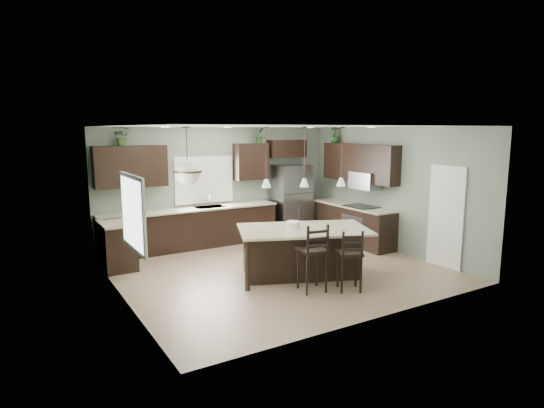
% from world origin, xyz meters
% --- Properties ---
extents(ground, '(6.00, 6.00, 0.00)m').
position_xyz_m(ground, '(0.00, 0.00, 0.00)').
color(ground, '#9E8466').
rests_on(ground, ground).
extents(pantry_door, '(0.04, 0.82, 2.04)m').
position_xyz_m(pantry_door, '(2.98, -1.55, 1.02)').
color(pantry_door, white).
rests_on(pantry_door, ground).
extents(window_back, '(1.35, 0.02, 1.00)m').
position_xyz_m(window_back, '(-0.40, 2.73, 1.55)').
color(window_back, white).
rests_on(window_back, room_shell).
extents(window_left, '(0.02, 1.10, 1.00)m').
position_xyz_m(window_left, '(-2.98, -0.80, 1.55)').
color(window_left, white).
rests_on(window_left, room_shell).
extents(left_return_cabs, '(0.60, 0.90, 0.90)m').
position_xyz_m(left_return_cabs, '(-2.70, 1.70, 0.45)').
color(left_return_cabs, black).
rests_on(left_return_cabs, ground).
extents(left_return_countertop, '(0.66, 0.96, 0.04)m').
position_xyz_m(left_return_countertop, '(-2.68, 1.70, 0.92)').
color(left_return_countertop, beige).
rests_on(left_return_countertop, left_return_cabs).
extents(back_lower_cabs, '(4.20, 0.60, 0.90)m').
position_xyz_m(back_lower_cabs, '(-0.85, 2.45, 0.45)').
color(back_lower_cabs, black).
rests_on(back_lower_cabs, ground).
extents(back_countertop, '(4.20, 0.66, 0.04)m').
position_xyz_m(back_countertop, '(-0.85, 2.43, 0.92)').
color(back_countertop, beige).
rests_on(back_countertop, back_lower_cabs).
extents(sink_inset, '(0.70, 0.45, 0.01)m').
position_xyz_m(sink_inset, '(-0.40, 2.43, 0.94)').
color(sink_inset, gray).
rests_on(sink_inset, back_countertop).
extents(faucet, '(0.02, 0.02, 0.28)m').
position_xyz_m(faucet, '(-0.40, 2.40, 1.08)').
color(faucet, silver).
rests_on(faucet, back_countertop).
extents(back_upper_left, '(1.55, 0.34, 0.90)m').
position_xyz_m(back_upper_left, '(-2.15, 2.58, 1.95)').
color(back_upper_left, black).
rests_on(back_upper_left, room_shell).
extents(back_upper_right, '(0.85, 0.34, 0.90)m').
position_xyz_m(back_upper_right, '(0.80, 2.58, 1.95)').
color(back_upper_right, black).
rests_on(back_upper_right, room_shell).
extents(fridge_header, '(1.05, 0.34, 0.45)m').
position_xyz_m(fridge_header, '(1.85, 2.58, 2.25)').
color(fridge_header, black).
rests_on(fridge_header, room_shell).
extents(right_lower_cabs, '(0.60, 2.35, 0.90)m').
position_xyz_m(right_lower_cabs, '(2.70, 0.87, 0.45)').
color(right_lower_cabs, black).
rests_on(right_lower_cabs, ground).
extents(right_countertop, '(0.66, 2.35, 0.04)m').
position_xyz_m(right_countertop, '(2.68, 0.87, 0.92)').
color(right_countertop, beige).
rests_on(right_countertop, right_lower_cabs).
extents(cooktop, '(0.58, 0.75, 0.02)m').
position_xyz_m(cooktop, '(2.68, 0.60, 0.94)').
color(cooktop, black).
rests_on(cooktop, right_countertop).
extents(wall_oven_front, '(0.01, 0.72, 0.60)m').
position_xyz_m(wall_oven_front, '(2.40, 0.60, 0.45)').
color(wall_oven_front, gray).
rests_on(wall_oven_front, right_lower_cabs).
extents(right_upper_cabs, '(0.34, 2.35, 0.90)m').
position_xyz_m(right_upper_cabs, '(2.83, 0.87, 1.95)').
color(right_upper_cabs, black).
rests_on(right_upper_cabs, room_shell).
extents(microwave, '(0.40, 0.75, 0.40)m').
position_xyz_m(microwave, '(2.78, 0.60, 1.55)').
color(microwave, gray).
rests_on(microwave, right_upper_cabs).
extents(refrigerator, '(0.90, 0.74, 1.85)m').
position_xyz_m(refrigerator, '(1.81, 2.31, 0.93)').
color(refrigerator, gray).
rests_on(refrigerator, ground).
extents(kitchen_island, '(2.72, 2.15, 0.92)m').
position_xyz_m(kitchen_island, '(0.19, -0.60, 0.46)').
color(kitchen_island, black).
rests_on(kitchen_island, ground).
extents(serving_dish, '(0.24, 0.24, 0.14)m').
position_xyz_m(serving_dish, '(0.00, -0.52, 0.99)').
color(serving_dish, silver).
rests_on(serving_dish, kitchen_island).
extents(bar_stool_center, '(0.51, 0.51, 1.19)m').
position_xyz_m(bar_stool_center, '(-0.14, -1.32, 0.60)').
color(bar_stool_center, black).
rests_on(bar_stool_center, ground).
extents(bar_stool_right, '(0.54, 0.54, 1.09)m').
position_xyz_m(bar_stool_right, '(0.43, -1.63, 0.54)').
color(bar_stool_right, black).
rests_on(bar_stool_right, ground).
extents(pendant_left, '(0.17, 0.17, 1.10)m').
position_xyz_m(pendant_left, '(-0.46, -0.34, 2.25)').
color(pendant_left, white).
rests_on(pendant_left, room_shell).
extents(pendant_center, '(0.17, 0.17, 1.10)m').
position_xyz_m(pendant_center, '(0.19, -0.60, 2.25)').
color(pendant_center, silver).
rests_on(pendant_center, room_shell).
extents(pendant_right, '(0.17, 0.17, 1.10)m').
position_xyz_m(pendant_right, '(0.84, -0.86, 2.25)').
color(pendant_right, silver).
rests_on(pendant_right, room_shell).
extents(chandelier, '(0.45, 0.45, 0.96)m').
position_xyz_m(chandelier, '(-1.96, -0.37, 2.32)').
color(chandelier, beige).
rests_on(chandelier, room_shell).
extents(plant_back_left, '(0.41, 0.38, 0.40)m').
position_xyz_m(plant_back_left, '(-2.30, 2.55, 2.60)').
color(plant_back_left, '#2D4A20').
rests_on(plant_back_left, back_upper_left).
extents(plant_back_right, '(0.26, 0.22, 0.43)m').
position_xyz_m(plant_back_right, '(1.04, 2.55, 2.62)').
color(plant_back_right, '#305224').
rests_on(plant_back_right, back_upper_right).
extents(plant_right_wall, '(0.31, 0.31, 0.42)m').
position_xyz_m(plant_right_wall, '(2.80, 1.79, 2.61)').
color(plant_right_wall, '#23491F').
rests_on(plant_right_wall, right_upper_cabs).
extents(room_shell, '(6.00, 6.00, 6.00)m').
position_xyz_m(room_shell, '(0.00, 0.00, 1.70)').
color(room_shell, slate).
rests_on(room_shell, ground).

